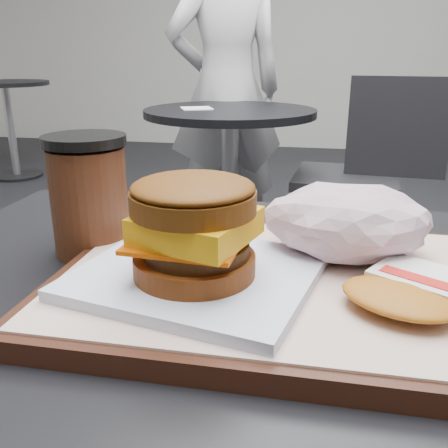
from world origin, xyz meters
TOP-DOWN VIEW (x-y plane):
  - serving_tray at (-0.01, 0.02)m, footprint 0.38×0.28m
  - breakfast_sandwich at (-0.07, -0.01)m, footprint 0.22×0.21m
  - hash_brown at (0.10, -0.02)m, footprint 0.14×0.12m
  - crumpled_wrapper at (0.05, 0.07)m, footprint 0.15×0.12m
  - coffee_cup at (-0.21, 0.08)m, footprint 0.08×0.08m
  - neighbor_table at (-0.35, 1.65)m, footprint 0.70×0.70m
  - napkin at (-0.48, 1.62)m, footprint 0.16×0.16m
  - neighbor_chair at (0.20, 1.74)m, footprint 0.62×0.45m
  - patron at (-0.45, 2.08)m, footprint 0.68×0.58m
  - bg_table_mid at (-2.40, 3.20)m, footprint 0.66×0.66m

SIDE VIEW (x-z plane):
  - neighbor_chair at x=0.20m, z-range 0.07..0.95m
  - neighbor_table at x=-0.35m, z-range 0.18..0.93m
  - bg_table_mid at x=-2.40m, z-range 0.19..0.94m
  - napkin at x=-0.48m, z-range 0.75..0.75m
  - serving_tray at x=-0.01m, z-range 0.77..0.79m
  - patron at x=-0.45m, z-range 0.00..1.59m
  - hash_brown at x=0.10m, z-range 0.79..0.81m
  - crumpled_wrapper at x=0.05m, z-range 0.79..0.86m
  - breakfast_sandwich at x=-0.07m, z-range 0.78..0.88m
  - coffee_cup at x=-0.21m, z-range 0.77..0.89m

